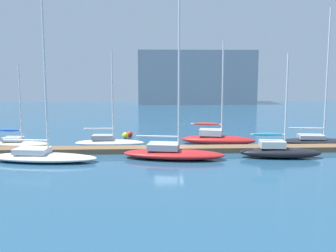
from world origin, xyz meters
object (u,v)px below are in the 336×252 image
mooring_buoy_yellow (125,135)px  sailboat_5 (279,151)px  sailboat_4 (217,138)px  harbor_building_distant (195,77)px  sailboat_6 (318,139)px  sailboat_1 (42,155)px  mooring_buoy_red (130,134)px  sailboat_3 (172,152)px  sailboat_0 (18,142)px  sailboat_2 (109,141)px

mooring_buoy_yellow → sailboat_5: bearing=-37.5°
sailboat_4 → harbor_building_distant: harbor_building_distant is taller
sailboat_6 → mooring_buoy_yellow: bearing=174.5°
sailboat_1 → mooring_buoy_red: 12.80m
sailboat_3 → sailboat_6: size_ratio=0.97×
sailboat_3 → mooring_buoy_red: 11.44m
sailboat_5 → sailboat_1: bearing=-173.1°
sailboat_5 → harbor_building_distant: bearing=95.7°
sailboat_0 → mooring_buoy_yellow: 10.54m
sailboat_4 → mooring_buoy_red: (-8.57, 4.72, -0.30)m
sailboat_0 → sailboat_3: size_ratio=0.63×
sailboat_5 → sailboat_6: size_ratio=0.65×
sailboat_1 → sailboat_3: sailboat_3 is taller
sailboat_0 → harbor_building_distant: bearing=72.6°
sailboat_5 → sailboat_6: bearing=50.3°
sailboat_3 → sailboat_5: bearing=9.4°
sailboat_2 → sailboat_1: bearing=-126.0°
sailboat_2 → sailboat_3: size_ratio=0.71×
sailboat_1 → mooring_buoy_red: size_ratio=18.93×
mooring_buoy_red → harbor_building_distant: harbor_building_distant is taller
sailboat_0 → harbor_building_distant: harbor_building_distant is taller
sailboat_1 → sailboat_3: bearing=10.1°
mooring_buoy_yellow → harbor_building_distant: 49.55m
mooring_buoy_red → harbor_building_distant: 48.72m
sailboat_3 → mooring_buoy_yellow: bearing=123.3°
sailboat_5 → harbor_building_distant: (-0.28, 57.56, 5.20)m
sailboat_5 → sailboat_4: bearing=129.3°
sailboat_0 → sailboat_4: 18.57m
sailboat_1 → sailboat_5: size_ratio=1.44×
sailboat_4 → mooring_buoy_red: size_ratio=15.30×
sailboat_6 → mooring_buoy_yellow: 19.23m
sailboat_4 → sailboat_5: sailboat_4 is taller
mooring_buoy_yellow → sailboat_3: bearing=-66.2°
mooring_buoy_red → sailboat_5: bearing=-40.4°
sailboat_6 → harbor_building_distant: bearing=104.1°
sailboat_1 → sailboat_2: 7.52m
sailboat_0 → sailboat_5: 23.28m
sailboat_2 → sailboat_3: 7.86m
sailboat_4 → sailboat_6: size_ratio=0.76×
sailboat_0 → harbor_building_distant: 56.81m
mooring_buoy_red → mooring_buoy_yellow: 0.85m
sailboat_3 → sailboat_6: sailboat_6 is taller
sailboat_1 → sailboat_4: (14.75, 6.49, 0.13)m
sailboat_4 → mooring_buoy_yellow: sailboat_4 is taller
mooring_buoy_red → mooring_buoy_yellow: bearing=-119.5°
sailboat_2 → mooring_buoy_yellow: (1.21, 4.48, -0.16)m
sailboat_3 → harbor_building_distant: 58.38m
sailboat_2 → mooring_buoy_yellow: size_ratio=13.77×
sailboat_1 → sailboat_6: size_ratio=0.94×
sailboat_3 → mooring_buoy_yellow: 10.91m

